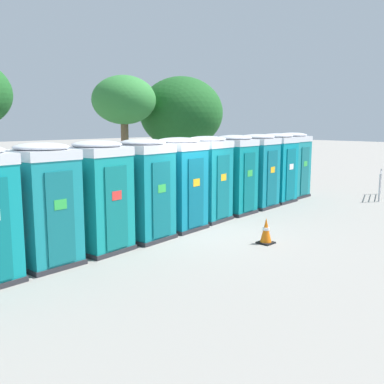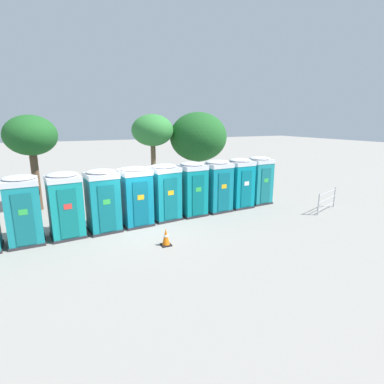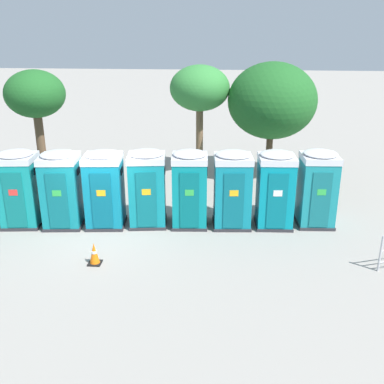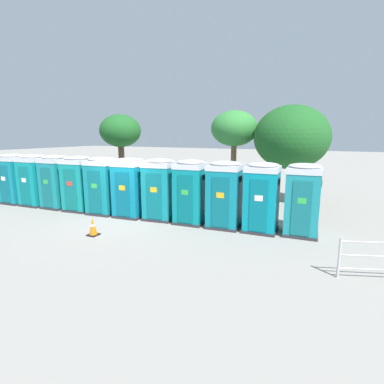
% 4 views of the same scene
% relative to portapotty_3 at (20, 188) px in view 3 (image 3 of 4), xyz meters
% --- Properties ---
extents(ground_plane, '(120.00, 120.00, 0.00)m').
position_rel_portapotty_3_xyz_m(ground_plane, '(2.81, -0.17, -1.28)').
color(ground_plane, gray).
extents(portapotty_3, '(1.34, 1.33, 2.54)m').
position_rel_portapotty_3_xyz_m(portapotty_3, '(0.00, 0.00, 0.00)').
color(portapotty_3, '#2D2D33').
rests_on(portapotty_3, ground).
extents(portapotty_4, '(1.34, 1.33, 2.54)m').
position_rel_portapotty_3_xyz_m(portapotty_4, '(1.39, 0.06, -0.00)').
color(portapotty_4, '#2D2D33').
rests_on(portapotty_4, ground).
extents(portapotty_5, '(1.34, 1.31, 2.54)m').
position_rel_portapotty_3_xyz_m(portapotty_5, '(2.78, 0.20, -0.00)').
color(portapotty_5, '#2D2D33').
rests_on(portapotty_5, ground).
extents(portapotty_6, '(1.35, 1.34, 2.54)m').
position_rel_portapotty_3_xyz_m(portapotty_6, '(4.16, 0.42, 0.00)').
color(portapotty_6, '#2D2D33').
rests_on(portapotty_6, ground).
extents(portapotty_7, '(1.24, 1.28, 2.54)m').
position_rel_portapotty_3_xyz_m(portapotty_7, '(5.55, 0.48, 0.00)').
color(portapotty_7, '#2D2D33').
rests_on(portapotty_7, ground).
extents(portapotty_8, '(1.32, 1.30, 2.54)m').
position_rel_portapotty_3_xyz_m(portapotty_8, '(6.95, 0.56, -0.00)').
color(portapotty_8, '#2D2D33').
rests_on(portapotty_8, ground).
extents(portapotty_9, '(1.24, 1.26, 2.54)m').
position_rel_portapotty_3_xyz_m(portapotty_9, '(8.34, 0.67, 0.00)').
color(portapotty_9, '#2D2D33').
rests_on(portapotty_9, ground).
extents(portapotty_10, '(1.24, 1.26, 2.54)m').
position_rel_portapotty_3_xyz_m(portapotty_10, '(9.72, 0.89, 0.00)').
color(portapotty_10, '#2D2D33').
rests_on(portapotty_10, ground).
extents(street_tree_0, '(2.55, 2.55, 4.79)m').
position_rel_portapotty_3_xyz_m(street_tree_0, '(5.46, 6.05, 2.49)').
color(street_tree_0, brown).
rests_on(street_tree_0, ground).
extents(street_tree_1, '(3.71, 3.71, 4.95)m').
position_rel_portapotty_3_xyz_m(street_tree_1, '(8.51, 5.88, 2.06)').
color(street_tree_1, '#4C3826').
rests_on(street_tree_1, ground).
extents(street_tree_2, '(2.43, 2.43, 4.67)m').
position_rel_portapotty_3_xyz_m(street_tree_2, '(-1.12, 4.49, 2.36)').
color(street_tree_2, brown).
rests_on(street_tree_2, ground).
extents(traffic_cone, '(0.36, 0.36, 0.64)m').
position_rel_portapotty_3_xyz_m(traffic_cone, '(3.15, -2.43, -0.97)').
color(traffic_cone, black).
rests_on(traffic_cone, ground).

